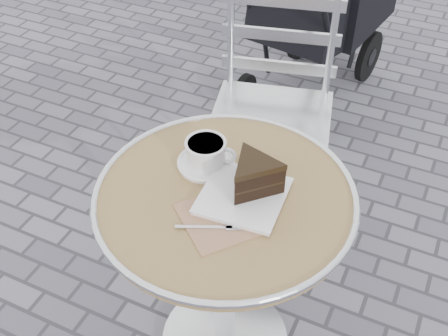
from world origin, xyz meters
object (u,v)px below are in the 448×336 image
at_px(cake_plate_set, 251,181).
at_px(cafe_table, 225,235).
at_px(baby_stroller, 321,7).
at_px(cappuccino_set, 207,155).
at_px(bistro_chair, 275,83).

bearing_deg(cake_plate_set, cafe_table, -162.36).
xyz_separation_m(cafe_table, baby_stroller, (-0.24, 1.69, -0.09)).
relative_size(cafe_table, cappuccino_set, 4.00).
relative_size(bistro_chair, baby_stroller, 0.91).
bearing_deg(baby_stroller, bistro_chair, -74.36).
relative_size(cafe_table, cake_plate_set, 2.07).
bearing_deg(cappuccino_set, bistro_chair, 79.99).
xyz_separation_m(cake_plate_set, baby_stroller, (-0.31, 1.66, -0.30)).
relative_size(cake_plate_set, bistro_chair, 0.36).
distance_m(cafe_table, bistro_chair, 0.75).
bearing_deg(cappuccino_set, baby_stroller, 82.00).
distance_m(cafe_table, cappuccino_set, 0.24).
distance_m(cafe_table, cake_plate_set, 0.23).
bearing_deg(cake_plate_set, bistro_chair, 101.28).
bearing_deg(bistro_chair, baby_stroller, 82.61).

